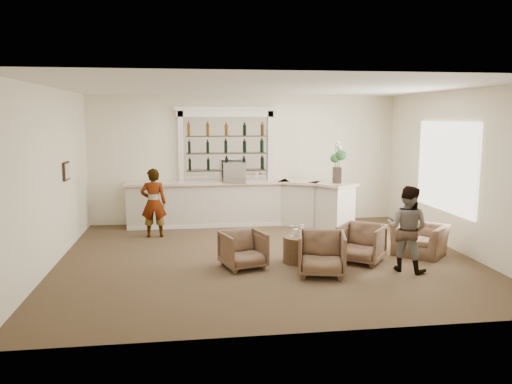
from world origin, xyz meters
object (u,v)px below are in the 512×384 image
Objects in this scene: armchair_right at (361,243)px; armchair_far at (420,240)px; guest at (407,229)px; bar_counter at (241,203)px; cocktail_table at (298,249)px; sommelier at (154,203)px; armchair_left at (243,250)px; armchair_center at (322,254)px; flower_vase at (337,159)px; espresso_machine at (234,172)px.

armchair_right is 0.84× the size of armchair_far.
guest is 0.96m from armchair_right.
bar_counter reaches higher than armchair_right.
bar_counter is 5.98× the size of armchair_far.
sommelier is at bearing 139.40° from cocktail_table.
guest is at bearing -58.63° from bar_counter.
armchair_left is at bearing -169.49° from cocktail_table.
armchair_center is at bearing 43.63° from guest.
guest is 1.49× the size of flower_vase.
espresso_machine is at bearing 69.36° from armchair_left.
armchair_center is at bearing -42.12° from armchair_left.
armchair_center is at bearing -71.61° from espresso_machine.
guest is at bearing -86.15° from flower_vase.
bar_counter is at bearing 156.06° from armchair_right.
guest is at bearing 145.28° from sommelier.
armchair_right is at bearing -16.52° from armchair_left.
espresso_machine is at bearing 105.24° from cocktail_table.
armchair_center is (0.96, -4.19, -0.19)m from bar_counter.
flower_vase is (2.48, -0.57, 0.34)m from espresso_machine.
bar_counter is at bearing 116.56° from armchair_center.
armchair_far reaches higher than cocktail_table.
espresso_machine reaches higher than guest.
espresso_machine is at bearing -154.72° from bar_counter.
armchair_center is (0.24, -0.80, 0.13)m from cocktail_table.
espresso_machine is (-0.90, 3.31, 1.13)m from cocktail_table.
guest reaches higher than armchair_far.
guest is 1.62× the size of armchair_far.
armchair_right is (-0.61, 0.62, -0.41)m from guest.
sommelier reaches higher than armchair_left.
cocktail_table is 0.73× the size of armchair_right.
armchair_left is at bearing -132.16° from flower_vase.
cocktail_table is at bearing -119.97° from flower_vase.
armchair_right is (1.20, -0.15, 0.12)m from cocktail_table.
guest is (1.81, -0.77, 0.52)m from cocktail_table.
sommelier is 1.99× the size of armchair_right.
cocktail_table is 0.78× the size of armchair_left.
guest reaches higher than armchair_right.
espresso_machine reaches higher than sommelier.
armchair_far is 4.77m from espresso_machine.
armchair_right is 1.48× the size of espresso_machine.
espresso_machine reaches higher than bar_counter.
cocktail_table is 0.61× the size of armchair_far.
guest is 2.98m from armchair_left.
armchair_center is at bearing -112.43° from armchair_far.
cocktail_table is at bearing -7.19° from armchair_left.
armchair_right reaches higher than cocktail_table.
armchair_center is (-1.57, -0.03, -0.39)m from guest.
bar_counter reaches higher than armchair_center.
armchair_center is 2.50m from armchair_far.
espresso_machine is (-3.44, 3.14, 1.07)m from armchair_far.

